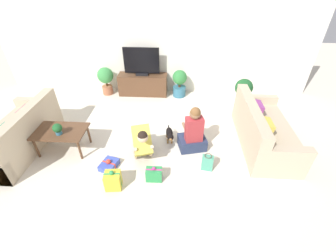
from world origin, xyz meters
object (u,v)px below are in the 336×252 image
Objects in this scene: potted_plant_corner_right at (243,91)px; person_sitting at (193,134)px; sofa_left at (18,135)px; tv at (142,63)px; potted_plant_back_right at (180,83)px; sofa_right at (263,131)px; gift_bag_a at (207,163)px; mug at (57,129)px; gift_box_b at (154,174)px; person_kneeling at (142,142)px; gift_box_a at (113,180)px; coffee_table at (61,133)px; gift_box_c at (109,165)px; dog at (170,134)px; tv_console at (143,84)px; tabletop_plant at (57,129)px; potted_plant_back_left at (106,78)px.

person_sitting is at bearing -128.54° from potted_plant_corner_right.
person_sitting reaches higher than sofa_left.
tv reaches higher than potted_plant_back_right.
sofa_right reaches higher than gift_bag_a.
potted_plant_back_right reaches higher than mug.
person_sitting reaches higher than potted_plant_corner_right.
gift_box_b is (-1.92, -2.42, -0.41)m from potted_plant_corner_right.
person_kneeling is 2.28× the size of gift_box_a.
gift_box_a is at bearing -89.95° from tv.
sofa_left is 4.97m from potted_plant_corner_right.
coffee_table is 4.15m from potted_plant_corner_right.
coffee_table is 1.14m from gift_box_c.
gift_box_b is at bearing -110.30° from dog.
potted_plant_back_right reaches higher than gift_box_b.
gift_box_a is (1.20, -0.87, -0.25)m from coffee_table.
gift_box_a is (0.00, -3.32, -0.13)m from tv_console.
coffee_table is 2.57× the size of gift_box_a.
tabletop_plant is (-1.16, -2.56, -0.32)m from tv.
tv is 2.67m from person_sitting.
gift_box_b is at bearing -80.45° from person_kneeling.
person_sitting is (2.51, 0.19, -0.05)m from coffee_table.
gift_bag_a is at bearing -7.53° from coffee_table.
sofa_right is at bearing 16.67° from gift_box_c.
coffee_table is at bearing 156.53° from gift_box_c.
person_kneeling is at bearing -81.91° from tv_console.
person_kneeling is 1.60m from mug.
dog is (0.50, 0.45, -0.15)m from person_kneeling.
person_sitting reaches higher than gift_box_b.
gift_box_a is at bearing -72.72° from potted_plant_back_left.
coffee_table is at bearing -115.92° from tv.
gift_bag_a is (3.64, -0.37, -0.15)m from sofa_left.
sofa_left reaches higher than mug.
coffee_table is 1.56m from person_kneeling.
sofa_left is at bearing 166.97° from gift_box_c.
sofa_left reaches higher than potted_plant_back_left.
person_sitting is at bearing 6.85° from tabletop_plant.
sofa_right is 2.60m from potted_plant_back_right.
sofa_right is at bearing 6.64° from mug.
tabletop_plant is at bearing -51.16° from mug.
gift_bag_a reaches higher than gift_box_b.
tv is 3.02m from gift_box_c.
gift_box_a is 0.49m from gift_box_c.
sofa_right reaches higher than coffee_table.
potted_plant_corner_right is 2.54× the size of gift_bag_a.
gift_box_c is (-1.52, -0.63, -0.30)m from person_sitting.
potted_plant_back_right reaches higher than dog.
sofa_right is at bearing -36.61° from tv.
dog is (-1.71, -1.39, -0.33)m from potted_plant_corner_right.
potted_plant_corner_right is at bearing -22.54° from potted_plant_back_right.
person_sitting is at bearing 4.79° from mug.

